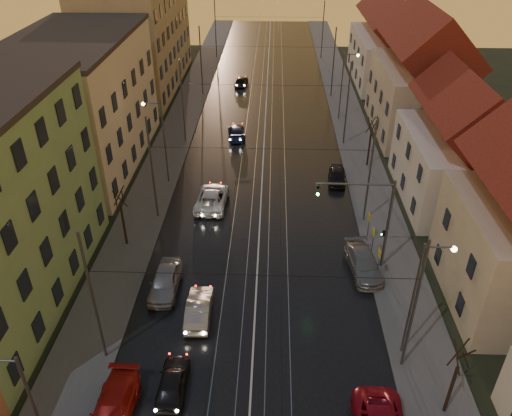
# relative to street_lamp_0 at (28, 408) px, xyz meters

# --- Properties ---
(road) EXTENTS (16.00, 120.00, 0.04)m
(road) POSITION_rel_street_lamp_0_xyz_m (9.10, 38.00, -4.87)
(road) COLOR black
(road) RESTS_ON ground
(sidewalk_left) EXTENTS (4.00, 120.00, 0.15)m
(sidewalk_left) POSITION_rel_street_lamp_0_xyz_m (-0.90, 38.00, -4.81)
(sidewalk_left) COLOR #4C4C4C
(sidewalk_left) RESTS_ON ground
(sidewalk_right) EXTENTS (4.00, 120.00, 0.15)m
(sidewalk_right) POSITION_rel_street_lamp_0_xyz_m (19.10, 38.00, -4.81)
(sidewalk_right) COLOR #4C4C4C
(sidewalk_right) RESTS_ON ground
(tram_rail_0) EXTENTS (0.06, 120.00, 0.03)m
(tram_rail_0) POSITION_rel_street_lamp_0_xyz_m (6.90, 38.00, -4.83)
(tram_rail_0) COLOR gray
(tram_rail_0) RESTS_ON road
(tram_rail_1) EXTENTS (0.06, 120.00, 0.03)m
(tram_rail_1) POSITION_rel_street_lamp_0_xyz_m (8.33, 38.00, -4.83)
(tram_rail_1) COLOR gray
(tram_rail_1) RESTS_ON road
(tram_rail_2) EXTENTS (0.06, 120.00, 0.03)m
(tram_rail_2) POSITION_rel_street_lamp_0_xyz_m (9.87, 38.00, -4.83)
(tram_rail_2) COLOR gray
(tram_rail_2) RESTS_ON road
(tram_rail_3) EXTENTS (0.06, 120.00, 0.03)m
(tram_rail_3) POSITION_rel_street_lamp_0_xyz_m (11.30, 38.00, -4.83)
(tram_rail_3) COLOR gray
(tram_rail_3) RESTS_ON road
(apartment_left_2) EXTENTS (10.00, 20.00, 12.00)m
(apartment_left_2) POSITION_rel_street_lamp_0_xyz_m (-8.40, 32.00, 1.11)
(apartment_left_2) COLOR beige
(apartment_left_2) RESTS_ON ground
(apartment_left_3) EXTENTS (10.00, 24.00, 14.00)m
(apartment_left_3) POSITION_rel_street_lamp_0_xyz_m (-8.40, 56.00, 2.11)
(apartment_left_3) COLOR #8E7A5B
(apartment_left_3) RESTS_ON ground
(house_right_2) EXTENTS (9.18, 12.24, 9.20)m
(house_right_2) POSITION_rel_street_lamp_0_xyz_m (26.10, 26.00, -0.24)
(house_right_2) COLOR silver
(house_right_2) RESTS_ON ground
(house_right_3) EXTENTS (9.18, 14.28, 11.50)m
(house_right_3) POSITION_rel_street_lamp_0_xyz_m (26.10, 41.00, 0.92)
(house_right_3) COLOR #B8A88D
(house_right_3) RESTS_ON ground
(house_right_4) EXTENTS (9.18, 16.32, 10.00)m
(house_right_4) POSITION_rel_street_lamp_0_xyz_m (26.10, 59.00, 0.16)
(house_right_4) COLOR silver
(house_right_4) RESTS_ON ground
(catenary_pole_l_1) EXTENTS (0.16, 0.16, 9.00)m
(catenary_pole_l_1) POSITION_rel_street_lamp_0_xyz_m (0.50, 7.00, -0.39)
(catenary_pole_l_1) COLOR #595B60
(catenary_pole_l_1) RESTS_ON ground
(catenary_pole_r_1) EXTENTS (0.16, 0.16, 9.00)m
(catenary_pole_r_1) POSITION_rel_street_lamp_0_xyz_m (17.70, 7.00, -0.39)
(catenary_pole_r_1) COLOR #595B60
(catenary_pole_r_1) RESTS_ON ground
(catenary_pole_l_2) EXTENTS (0.16, 0.16, 9.00)m
(catenary_pole_l_2) POSITION_rel_street_lamp_0_xyz_m (0.50, 22.00, -0.39)
(catenary_pole_l_2) COLOR #595B60
(catenary_pole_l_2) RESTS_ON ground
(catenary_pole_r_2) EXTENTS (0.16, 0.16, 9.00)m
(catenary_pole_r_2) POSITION_rel_street_lamp_0_xyz_m (17.70, 22.00, -0.39)
(catenary_pole_r_2) COLOR #595B60
(catenary_pole_r_2) RESTS_ON ground
(catenary_pole_l_3) EXTENTS (0.16, 0.16, 9.00)m
(catenary_pole_l_3) POSITION_rel_street_lamp_0_xyz_m (0.50, 37.00, -0.39)
(catenary_pole_l_3) COLOR #595B60
(catenary_pole_l_3) RESTS_ON ground
(catenary_pole_r_3) EXTENTS (0.16, 0.16, 9.00)m
(catenary_pole_r_3) POSITION_rel_street_lamp_0_xyz_m (17.70, 37.00, -0.39)
(catenary_pole_r_3) COLOR #595B60
(catenary_pole_r_3) RESTS_ON ground
(catenary_pole_l_4) EXTENTS (0.16, 0.16, 9.00)m
(catenary_pole_l_4) POSITION_rel_street_lamp_0_xyz_m (0.50, 52.00, -0.39)
(catenary_pole_l_4) COLOR #595B60
(catenary_pole_l_4) RESTS_ON ground
(catenary_pole_r_4) EXTENTS (0.16, 0.16, 9.00)m
(catenary_pole_r_4) POSITION_rel_street_lamp_0_xyz_m (17.70, 52.00, -0.39)
(catenary_pole_r_4) COLOR #595B60
(catenary_pole_r_4) RESTS_ON ground
(catenary_pole_l_5) EXTENTS (0.16, 0.16, 9.00)m
(catenary_pole_l_5) POSITION_rel_street_lamp_0_xyz_m (0.50, 70.00, -0.39)
(catenary_pole_l_5) COLOR #595B60
(catenary_pole_l_5) RESTS_ON ground
(catenary_pole_r_5) EXTENTS (0.16, 0.16, 9.00)m
(catenary_pole_r_5) POSITION_rel_street_lamp_0_xyz_m (17.70, 70.00, -0.39)
(catenary_pole_r_5) COLOR #595B60
(catenary_pole_r_5) RESTS_ON ground
(street_lamp_0) EXTENTS (1.75, 0.32, 8.00)m
(street_lamp_0) POSITION_rel_street_lamp_0_xyz_m (0.00, 0.00, 0.00)
(street_lamp_0) COLOR #595B60
(street_lamp_0) RESTS_ON ground
(street_lamp_1) EXTENTS (1.75, 0.32, 8.00)m
(street_lamp_1) POSITION_rel_street_lamp_0_xyz_m (18.21, 8.00, 0.00)
(street_lamp_1) COLOR #595B60
(street_lamp_1) RESTS_ON ground
(street_lamp_2) EXTENTS (1.75, 0.32, 8.00)m
(street_lamp_2) POSITION_rel_street_lamp_0_xyz_m (0.00, 28.00, 0.00)
(street_lamp_2) COLOR #595B60
(street_lamp_2) RESTS_ON ground
(street_lamp_3) EXTENTS (1.75, 0.32, 8.00)m
(street_lamp_3) POSITION_rel_street_lamp_0_xyz_m (18.21, 44.00, 0.00)
(street_lamp_3) COLOR #595B60
(street_lamp_3) RESTS_ON ground
(traffic_light_mast) EXTENTS (5.30, 0.32, 7.20)m
(traffic_light_mast) POSITION_rel_street_lamp_0_xyz_m (17.10, 16.00, -0.29)
(traffic_light_mast) COLOR #595B60
(traffic_light_mast) RESTS_ON ground
(bare_tree_0) EXTENTS (1.09, 1.09, 5.11)m
(bare_tree_0) POSITION_rel_street_lamp_0_xyz_m (-1.09, 18.00, -2.40)
(bare_tree_0) COLOR black
(bare_tree_0) RESTS_ON ground
(bare_tree_1) EXTENTS (1.09, 1.09, 5.11)m
(bare_tree_1) POSITION_rel_street_lamp_0_xyz_m (19.31, 4.00, -2.40)
(bare_tree_1) COLOR black
(bare_tree_1) RESTS_ON ground
(bare_tree_2) EXTENTS (1.09, 1.09, 5.11)m
(bare_tree_2) POSITION_rel_street_lamp_0_xyz_m (19.51, 32.00, -2.40)
(bare_tree_2) COLOR black
(bare_tree_2) RESTS_ON ground
(driving_car_0) EXTENTS (1.52, 3.75, 1.28)m
(driving_car_0) POSITION_rel_street_lamp_0_xyz_m (4.85, 4.89, -4.25)
(driving_car_0) COLOR black
(driving_car_0) RESTS_ON ground
(driving_car_1) EXTENTS (1.61, 4.32, 1.41)m
(driving_car_1) POSITION_rel_street_lamp_0_xyz_m (5.54, 10.49, -4.18)
(driving_car_1) COLOR #9C9DA1
(driving_car_1) RESTS_ON ground
(driving_car_2) EXTENTS (2.74, 5.55, 1.51)m
(driving_car_2) POSITION_rel_street_lamp_0_xyz_m (4.88, 24.05, -4.13)
(driving_car_2) COLOR silver
(driving_car_2) RESTS_ON ground
(driving_car_3) EXTENTS (2.33, 4.62, 1.29)m
(driving_car_3) POSITION_rel_street_lamp_0_xyz_m (6.00, 38.42, -4.24)
(driving_car_3) COLOR #171F45
(driving_car_3) RESTS_ON ground
(driving_car_4) EXTENTS (2.01, 3.99, 1.31)m
(driving_car_4) POSITION_rel_street_lamp_0_xyz_m (5.45, 56.07, -4.23)
(driving_car_4) COLOR black
(driving_car_4) RESTS_ON ground
(parked_left_2) EXTENTS (2.14, 4.96, 1.42)m
(parked_left_2) POSITION_rel_street_lamp_0_xyz_m (2.11, 2.98, -4.17)
(parked_left_2) COLOR #AC1611
(parked_left_2) RESTS_ON ground
(parked_left_3) EXTENTS (1.92, 4.62, 1.56)m
(parked_left_3) POSITION_rel_street_lamp_0_xyz_m (2.90, 12.98, -4.10)
(parked_left_3) COLOR #98989D
(parked_left_3) RESTS_ON ground
(parked_right_1) EXTENTS (2.63, 5.12, 1.42)m
(parked_right_1) POSITION_rel_street_lamp_0_xyz_m (16.70, 15.43, -4.18)
(parked_right_1) COLOR gray
(parked_right_1) RESTS_ON ground
(parked_right_2) EXTENTS (1.88, 4.00, 1.32)m
(parked_right_2) POSITION_rel_street_lamp_0_xyz_m (16.13, 28.53, -4.22)
(parked_right_2) COLOR black
(parked_right_2) RESTS_ON ground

